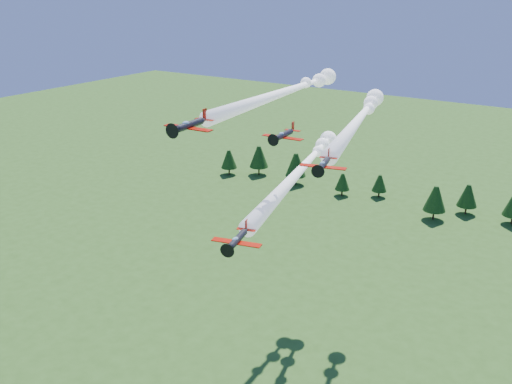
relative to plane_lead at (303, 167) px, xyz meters
The scene contains 5 objects.
plane_lead is the anchor object (origin of this frame).
plane_left 16.63m from the plane_lead, 138.17° to the left, with size 9.29×59.29×3.70m.
plane_right 14.27m from the plane_lead, 51.46° to the left, with size 17.41×54.06×3.70m.
plane_slot 19.33m from the plane_lead, 72.88° to the right, with size 6.76×7.34×2.37m.
treeline 91.89m from the plane_lead, 87.98° to the left, with size 173.55×17.72×11.98m.
Camera 1 is at (43.32, -66.40, 71.32)m, focal length 40.00 mm.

